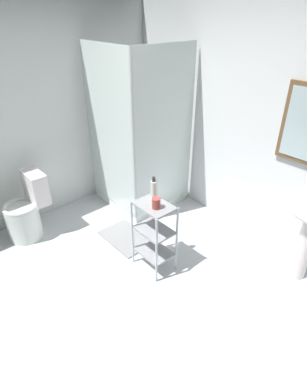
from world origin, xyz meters
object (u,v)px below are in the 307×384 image
(toilet, at_px, (27,212))
(shower_stall, at_px, (140,172))
(storage_cart, at_px, (154,231))
(bath_mat, at_px, (126,237))
(rinse_cup, at_px, (156,203))
(lotion_bottle_white, at_px, (154,190))

(toilet, bearing_deg, shower_stall, 78.24)
(shower_stall, distance_m, storage_cart, 1.23)
(bath_mat, bearing_deg, shower_stall, 128.96)
(storage_cart, bearing_deg, shower_stall, 147.53)
(rinse_cup, bearing_deg, storage_cart, 157.00)
(toilet, relative_size, bath_mat, 1.27)
(shower_stall, distance_m, lotion_bottle_white, 1.19)
(shower_stall, bearing_deg, toilet, -101.76)
(lotion_bottle_white, xyz_separation_m, rinse_cup, (0.13, -0.08, -0.05))
(lotion_bottle_white, distance_m, rinse_cup, 0.16)
(bath_mat, bearing_deg, storage_cart, -4.90)
(shower_stall, xyz_separation_m, storage_cart, (1.04, -0.66, -0.03))
(storage_cart, xyz_separation_m, lotion_bottle_white, (-0.08, 0.06, 0.41))
(shower_stall, height_order, bath_mat, shower_stall)
(rinse_cup, height_order, bath_mat, rinse_cup)
(shower_stall, relative_size, storage_cart, 2.70)
(storage_cart, height_order, rinse_cup, rinse_cup)
(rinse_cup, bearing_deg, lotion_bottle_white, 146.79)
(lotion_bottle_white, relative_size, bath_mat, 0.39)
(shower_stall, xyz_separation_m, lotion_bottle_white, (0.96, -0.60, 0.38))
(storage_cart, relative_size, lotion_bottle_white, 3.12)
(rinse_cup, xyz_separation_m, bath_mat, (-0.59, 0.07, -0.78))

